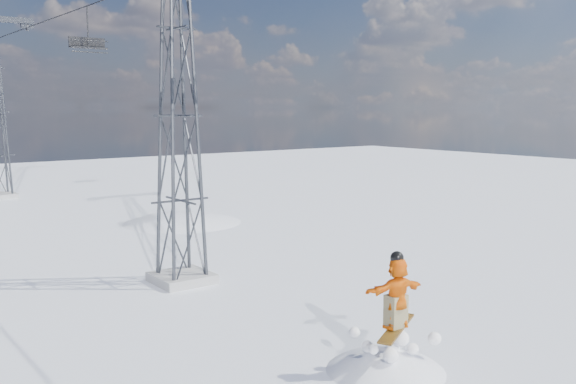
% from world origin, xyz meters
% --- Properties ---
extents(ground, '(120.00, 120.00, 0.00)m').
position_xyz_m(ground, '(0.00, 0.00, 0.00)').
color(ground, white).
rests_on(ground, ground).
extents(lift_tower_near, '(5.20, 1.80, 11.43)m').
position_xyz_m(lift_tower_near, '(0.80, 8.00, 5.47)').
color(lift_tower_near, '#999999').
rests_on(lift_tower_near, ground).
extents(lift_chair_mid, '(1.88, 0.54, 2.33)m').
position_xyz_m(lift_chair_mid, '(3.00, 22.13, 8.98)').
color(lift_chair_mid, black).
rests_on(lift_chair_mid, ground).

